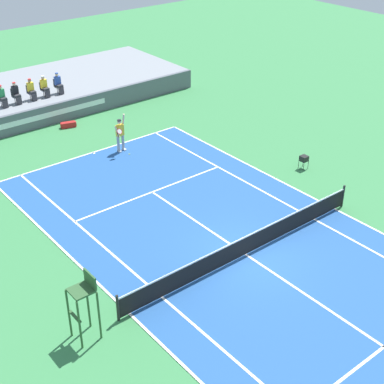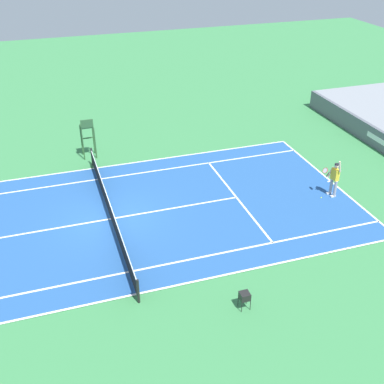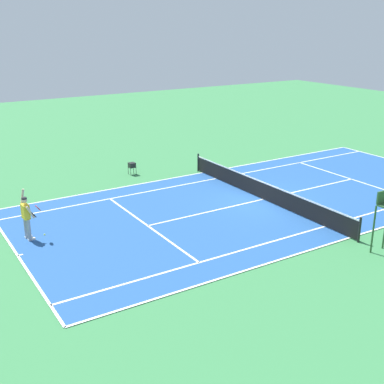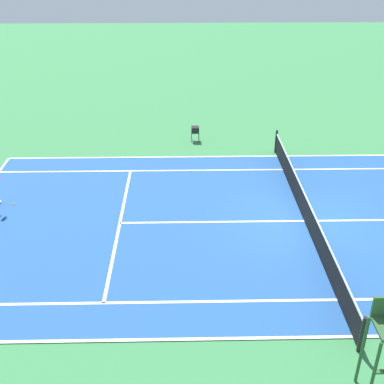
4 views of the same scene
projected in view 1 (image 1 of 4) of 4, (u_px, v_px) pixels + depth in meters
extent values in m
plane|color=#387F47|center=(246.00, 255.00, 22.61)|extent=(80.00, 80.00, 0.00)
cube|color=#235193|center=(246.00, 255.00, 22.61)|extent=(10.98, 23.78, 0.02)
cube|color=white|center=(93.00, 152.00, 30.63)|extent=(10.98, 0.10, 0.01)
cube|color=white|center=(130.00, 314.00, 19.61)|extent=(0.10, 23.78, 0.01)
cube|color=white|center=(335.00, 209.00, 25.59)|extent=(0.10, 23.78, 0.01)
cube|color=white|center=(162.00, 297.00, 20.36)|extent=(0.10, 23.78, 0.01)
cube|color=white|center=(315.00, 220.00, 24.83)|extent=(0.10, 23.78, 0.01)
cube|color=white|center=(152.00, 192.00, 26.92)|extent=(8.22, 0.10, 0.01)
cube|color=white|center=(384.00, 347.00, 18.27)|extent=(8.22, 0.10, 0.01)
cube|color=white|center=(246.00, 255.00, 22.60)|extent=(0.10, 12.80, 0.01)
cube|color=white|center=(94.00, 153.00, 30.56)|extent=(0.10, 0.20, 0.01)
cylinder|color=black|center=(118.00, 308.00, 19.11)|extent=(0.10, 0.10, 1.07)
cylinder|color=black|center=(343.00, 196.00, 25.58)|extent=(0.10, 0.10, 1.07)
cube|color=black|center=(247.00, 245.00, 22.37)|extent=(11.78, 0.02, 0.84)
cube|color=white|center=(247.00, 236.00, 22.16)|extent=(11.78, 0.03, 0.06)
cube|color=#565B66|center=(49.00, 115.00, 33.69)|extent=(21.24, 0.24, 1.22)
cube|color=silver|center=(50.00, 115.00, 33.57)|extent=(7.43, 0.01, 0.32)
cube|color=gray|center=(22.00, 97.00, 36.29)|extent=(21.24, 7.46, 1.22)
cube|color=#474C56|center=(3.00, 100.00, 33.01)|extent=(0.44, 0.44, 0.06)
cube|color=#474C56|center=(0.00, 95.00, 33.02)|extent=(0.44, 0.06, 0.44)
cylinder|color=#4C4C51|center=(7.00, 103.00, 33.12)|extent=(0.04, 0.04, 0.38)
cylinder|color=#4C4C51|center=(1.00, 105.00, 32.92)|extent=(0.04, 0.04, 0.38)
cube|color=#2D2D33|center=(3.00, 99.00, 32.90)|extent=(0.34, 0.44, 0.16)
cube|color=#2D2D33|center=(5.00, 104.00, 32.90)|extent=(0.30, 0.14, 0.44)
cube|color=#2D8C51|center=(1.00, 93.00, 32.87)|extent=(0.36, 0.22, 0.52)
sphere|color=tan|center=(0.00, 87.00, 32.68)|extent=(0.20, 0.20, 0.20)
cylinder|color=red|center=(0.00, 86.00, 32.64)|extent=(0.19, 0.19, 0.05)
cube|color=#474C56|center=(16.00, 97.00, 33.47)|extent=(0.44, 0.44, 0.06)
cube|color=#474C56|center=(14.00, 92.00, 33.48)|extent=(0.44, 0.06, 0.44)
cylinder|color=#4C4C51|center=(21.00, 100.00, 33.57)|extent=(0.04, 0.04, 0.38)
cylinder|color=#4C4C51|center=(15.00, 101.00, 33.38)|extent=(0.04, 0.04, 0.38)
cube|color=#2D2D33|center=(17.00, 96.00, 33.36)|extent=(0.34, 0.44, 0.16)
cube|color=#2D2D33|center=(19.00, 101.00, 33.36)|extent=(0.30, 0.14, 0.44)
cube|color=black|center=(15.00, 90.00, 33.33)|extent=(0.36, 0.22, 0.52)
sphere|color=beige|center=(14.00, 84.00, 33.14)|extent=(0.20, 0.20, 0.20)
cylinder|color=red|center=(14.00, 83.00, 33.10)|extent=(0.19, 0.19, 0.05)
cube|color=#474C56|center=(32.00, 93.00, 33.99)|extent=(0.44, 0.44, 0.06)
cube|color=#474C56|center=(30.00, 88.00, 34.00)|extent=(0.44, 0.06, 0.44)
cylinder|color=#4C4C51|center=(36.00, 96.00, 34.10)|extent=(0.04, 0.04, 0.38)
cylinder|color=#4C4C51|center=(31.00, 98.00, 33.91)|extent=(0.04, 0.04, 0.38)
cube|color=#2D2D33|center=(32.00, 92.00, 33.89)|extent=(0.34, 0.44, 0.16)
cube|color=#2D2D33|center=(34.00, 97.00, 33.89)|extent=(0.30, 0.14, 0.44)
cube|color=yellow|center=(30.00, 87.00, 33.85)|extent=(0.36, 0.22, 0.52)
sphere|color=#A37556|center=(29.00, 81.00, 33.67)|extent=(0.20, 0.20, 0.20)
cylinder|color=red|center=(29.00, 79.00, 33.62)|extent=(0.19, 0.19, 0.05)
cube|color=#474C56|center=(45.00, 90.00, 34.46)|extent=(0.44, 0.44, 0.06)
cube|color=#474C56|center=(43.00, 85.00, 34.47)|extent=(0.44, 0.06, 0.44)
cylinder|color=#4C4C51|center=(49.00, 93.00, 34.56)|extent=(0.04, 0.04, 0.38)
cylinder|color=#4C4C51|center=(44.00, 95.00, 34.37)|extent=(0.04, 0.04, 0.38)
cube|color=#2D2D33|center=(45.00, 89.00, 34.35)|extent=(0.34, 0.44, 0.16)
cube|color=#2D2D33|center=(48.00, 94.00, 34.35)|extent=(0.30, 0.14, 0.44)
cube|color=yellow|center=(44.00, 84.00, 34.32)|extent=(0.36, 0.22, 0.52)
sphere|color=tan|center=(43.00, 78.00, 34.13)|extent=(0.20, 0.20, 0.20)
cylinder|color=white|center=(43.00, 76.00, 34.09)|extent=(0.19, 0.19, 0.05)
cube|color=#474C56|center=(59.00, 87.00, 34.96)|extent=(0.44, 0.44, 0.06)
cube|color=#474C56|center=(57.00, 82.00, 34.97)|extent=(0.44, 0.06, 0.44)
cylinder|color=#4C4C51|center=(63.00, 90.00, 35.06)|extent=(0.04, 0.04, 0.38)
cylinder|color=#4C4C51|center=(58.00, 91.00, 34.87)|extent=(0.04, 0.04, 0.38)
cube|color=#2D2D33|center=(59.00, 86.00, 34.85)|extent=(0.34, 0.44, 0.16)
cube|color=#2D2D33|center=(61.00, 91.00, 34.85)|extent=(0.30, 0.14, 0.44)
cube|color=#2D4CA8|center=(57.00, 81.00, 34.82)|extent=(0.36, 0.22, 0.52)
sphere|color=beige|center=(57.00, 75.00, 34.63)|extent=(0.20, 0.20, 0.20)
cylinder|color=#2D4CA8|center=(57.00, 73.00, 34.59)|extent=(0.19, 0.19, 0.05)
cylinder|color=#9E9EA3|center=(123.00, 142.00, 30.71)|extent=(0.15, 0.15, 0.92)
cylinder|color=#9E9EA3|center=(118.00, 144.00, 30.52)|extent=(0.15, 0.15, 0.92)
cube|color=white|center=(124.00, 150.00, 30.88)|extent=(0.15, 0.29, 0.10)
cube|color=white|center=(120.00, 151.00, 30.68)|extent=(0.15, 0.29, 0.10)
cube|color=yellow|center=(120.00, 130.00, 30.24)|extent=(0.42, 0.28, 0.60)
sphere|color=beige|center=(119.00, 122.00, 30.00)|extent=(0.22, 0.22, 0.22)
cylinder|color=black|center=(119.00, 120.00, 29.96)|extent=(0.21, 0.21, 0.06)
cylinder|color=beige|center=(123.00, 119.00, 30.10)|extent=(0.11, 0.22, 0.61)
cylinder|color=beige|center=(117.00, 132.00, 30.01)|extent=(0.12, 0.33, 0.56)
cylinder|color=black|center=(118.00, 135.00, 29.97)|extent=(0.06, 0.19, 0.25)
torus|color=red|center=(120.00, 131.00, 29.72)|extent=(0.32, 0.22, 0.26)
cylinder|color=silver|center=(120.00, 131.00, 29.72)|extent=(0.29, 0.19, 0.22)
sphere|color=#D1E533|center=(129.00, 154.00, 30.42)|extent=(0.07, 0.07, 0.07)
cylinder|color=#2D562D|center=(80.00, 325.00, 17.80)|extent=(0.07, 0.07, 1.90)
cylinder|color=#2D562D|center=(69.00, 313.00, 18.28)|extent=(0.07, 0.07, 1.90)
cylinder|color=#2D562D|center=(99.00, 316.00, 18.18)|extent=(0.07, 0.07, 1.90)
cylinder|color=#2D562D|center=(88.00, 304.00, 18.66)|extent=(0.07, 0.07, 1.90)
cube|color=#2D562D|center=(81.00, 291.00, 17.74)|extent=(0.70, 0.70, 0.06)
cube|color=#2D562D|center=(90.00, 279.00, 17.80)|extent=(0.06, 0.70, 0.48)
cube|color=#2D562D|center=(75.00, 317.00, 18.01)|extent=(0.10, 0.70, 0.04)
cube|color=red|center=(68.00, 125.00, 33.55)|extent=(0.90, 0.54, 0.32)
cylinder|color=red|center=(61.00, 126.00, 33.41)|extent=(0.15, 0.32, 0.32)
cylinder|color=red|center=(75.00, 124.00, 33.69)|extent=(0.15, 0.32, 0.32)
cube|color=black|center=(304.00, 158.00, 28.80)|extent=(0.36, 0.36, 0.28)
cylinder|color=black|center=(304.00, 167.00, 28.76)|extent=(0.02, 0.02, 0.42)
cylinder|color=black|center=(308.00, 165.00, 28.95)|extent=(0.02, 0.02, 0.42)
cylinder|color=black|center=(299.00, 164.00, 28.99)|extent=(0.02, 0.02, 0.42)
cylinder|color=black|center=(303.00, 163.00, 29.18)|extent=(0.02, 0.02, 0.42)
ellipsoid|color=#D1E533|center=(304.00, 157.00, 28.76)|extent=(0.30, 0.30, 0.12)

